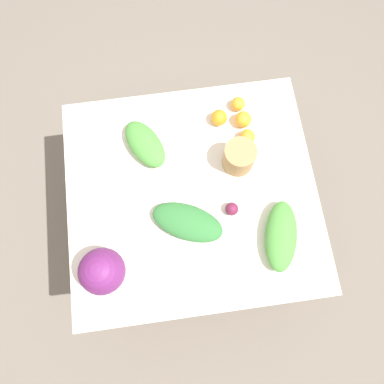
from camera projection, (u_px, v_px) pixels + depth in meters
name	position (u px, v px, depth m)	size (l,w,h in m)	color
ground_plane	(192.00, 224.00, 2.35)	(8.00, 8.00, 0.00)	#70665B
dining_table	(192.00, 199.00, 1.76)	(1.11, 1.04, 0.71)	silver
cabbage_purple	(102.00, 271.00, 1.48)	(0.19, 0.19, 0.19)	#6B2366
paper_bag	(239.00, 157.00, 1.64)	(0.14, 0.14, 0.14)	#A87F51
greens_bunch_scallion	(187.00, 222.00, 1.59)	(0.31, 0.15, 0.07)	#337538
greens_bunch_beet_tops	(145.00, 144.00, 1.68)	(0.26, 0.13, 0.09)	#4C933D
greens_bunch_dandelion	(281.00, 236.00, 1.57)	(0.30, 0.13, 0.09)	#4C933D
beet_root	(232.00, 209.00, 1.62)	(0.06, 0.06, 0.06)	maroon
orange_0	(247.00, 137.00, 1.70)	(0.07, 0.07, 0.07)	orange
orange_1	(243.00, 119.00, 1.72)	(0.08, 0.08, 0.08)	orange
orange_2	(238.00, 104.00, 1.75)	(0.07, 0.07, 0.07)	orange
orange_3	(219.00, 118.00, 1.73)	(0.07, 0.07, 0.07)	orange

